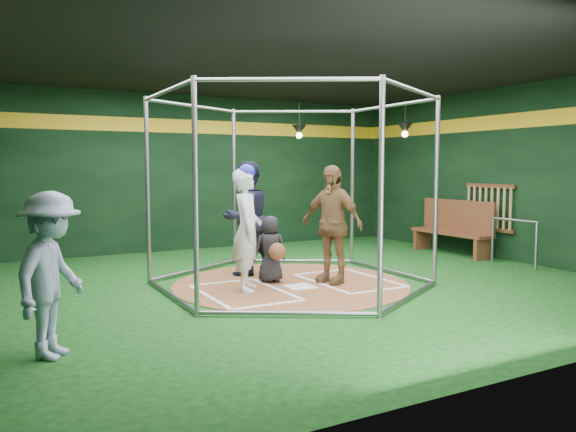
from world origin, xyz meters
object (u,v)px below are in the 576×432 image
visitor_leopard (332,224)px  umpire (246,218)px  dugout_bench (454,227)px  batter_figure (247,228)px

visitor_leopard → umpire: umpire is taller
visitor_leopard → dugout_bench: size_ratio=0.95×
batter_figure → visitor_leopard: 1.45m
visitor_leopard → dugout_bench: visitor_leopard is taller
batter_figure → visitor_leopard: (1.44, -0.13, 0.00)m
batter_figure → dugout_bench: batter_figure is taller
batter_figure → umpire: size_ratio=0.97×
visitor_leopard → dugout_bench: bearing=84.7°
dugout_bench → batter_figure: bearing=-167.7°
batter_figure → dugout_bench: bearing=12.3°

